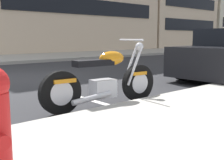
{
  "coord_description": "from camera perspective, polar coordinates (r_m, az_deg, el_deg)",
  "views": [
    {
      "loc": [
        -3.02,
        -7.53,
        1.17
      ],
      "look_at": [
        0.0,
        -4.03,
        0.45
      ],
      "focal_mm": 44.78,
      "sensor_mm": 36.0,
      "label": 1
    }
  ],
  "objects": [
    {
      "name": "sidewalk_far_curb",
      "position": [
        20.75,
        5.65,
        5.72
      ],
      "size": [
        120.0,
        5.0,
        0.14
      ],
      "primitive_type": "cube",
      "color": "gray",
      "rests_on": "ground"
    },
    {
      "name": "parking_stall_stripe",
      "position": [
        5.05,
        -2.88,
        -4.54
      ],
      "size": [
        0.12,
        2.2,
        0.01
      ],
      "primitive_type": "cube",
      "color": "silver",
      "rests_on": "ground"
    },
    {
      "name": "parked_motorcycle",
      "position": [
        4.65,
        -1.61,
        -0.23
      ],
      "size": [
        2.23,
        0.62,
        1.13
      ],
      "rotation": [
        0.0,
        0.0,
        -0.08
      ],
      "color": "black",
      "rests_on": "ground"
    },
    {
      "name": "ground_plane",
      "position": [
        8.19,
        -18.78,
        0.13
      ],
      "size": [
        260.0,
        260.0,
        0.0
      ],
      "primitive_type": "plane",
      "color": "#28282B"
    }
  ]
}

